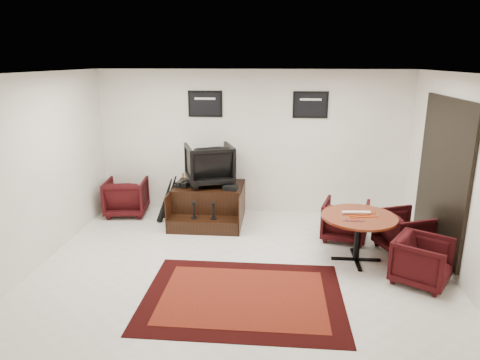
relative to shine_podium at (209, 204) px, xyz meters
name	(u,v)px	position (x,y,z in m)	size (l,w,h in m)	color
ground	(241,268)	(0.77, -1.91, -0.31)	(6.00, 6.00, 0.00)	silver
room_shell	(271,148)	(1.18, -1.79, 1.48)	(6.02, 5.02, 2.81)	white
area_rug	(243,297)	(0.88, -2.71, -0.30)	(2.57, 1.93, 0.01)	black
shine_podium	(209,204)	(0.00, 0.00, 0.00)	(1.30, 1.34, 0.67)	black
shine_chair	(209,162)	(0.00, 0.14, 0.79)	(0.84, 0.79, 0.86)	black
shoes_pair	(184,184)	(-0.46, -0.05, 0.41)	(0.29, 0.32, 0.10)	black
polish_kit	(230,188)	(0.44, -0.21, 0.40)	(0.25, 0.17, 0.09)	black
umbrella_black	(165,200)	(-0.79, -0.21, 0.14)	(0.33, 0.12, 0.89)	black
umbrella_hooked	(170,196)	(-0.76, 0.04, 0.13)	(0.33, 0.12, 0.88)	black
armchair_side	(126,195)	(-1.67, 0.16, 0.08)	(0.77, 0.72, 0.79)	black
meeting_table	(359,221)	(2.51, -1.51, 0.33)	(1.11, 1.11, 0.73)	#4F1A0B
table_chair_back	(345,218)	(2.45, -0.69, 0.06)	(0.72, 0.68, 0.74)	black
table_chair_window	(405,230)	(3.32, -1.10, 0.06)	(0.71, 0.66, 0.73)	black
table_chair_corner	(423,259)	(3.28, -2.12, 0.05)	(0.69, 0.65, 0.72)	black
paper_roll	(356,212)	(2.48, -1.44, 0.44)	(0.05, 0.05, 0.42)	white
table_clutter	(361,217)	(2.54, -1.57, 0.42)	(0.56, 0.39, 0.01)	#E1450C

